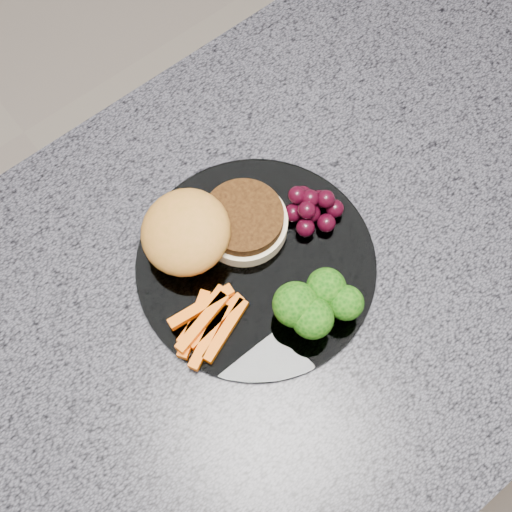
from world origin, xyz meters
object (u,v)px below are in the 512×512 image
(plate, at_px, (256,264))
(grape_bunch, at_px, (312,208))
(island_cabinet, at_px, (262,387))
(burger, at_px, (207,230))

(plate, xyz_separation_m, grape_bunch, (0.08, 0.01, 0.02))
(island_cabinet, height_order, grape_bunch, grape_bunch)
(burger, height_order, grape_bunch, burger)
(island_cabinet, distance_m, grape_bunch, 0.50)
(plate, bearing_deg, island_cabinet, -109.99)
(plate, height_order, burger, burger)
(plate, height_order, grape_bunch, grape_bunch)
(burger, xyz_separation_m, grape_bunch, (0.11, -0.05, -0.01))
(island_cabinet, xyz_separation_m, grape_bunch, (0.10, 0.04, 0.49))
(plate, relative_size, burger, 1.63)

